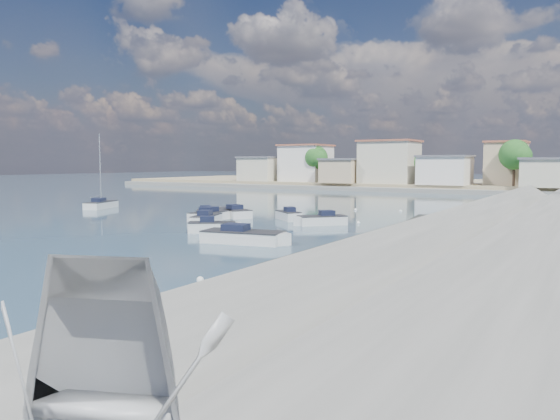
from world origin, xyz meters
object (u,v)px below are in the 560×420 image
motorboat_h (247,238)px  motorboat_a (207,220)px  motorboat_b (215,228)px  motorboat_d (320,221)px  motorboat_c (231,213)px  sailboat (102,205)px  motorboat_g (205,215)px  motorboat_e (214,216)px  motorboat_f (288,216)px

motorboat_h → motorboat_a: bearing=141.0°
motorboat_b → motorboat_d: same height
motorboat_b → motorboat_c: bearing=119.9°
sailboat → motorboat_h: bearing=-25.2°
motorboat_b → motorboat_g: 10.04m
motorboat_d → motorboat_a: bearing=-154.4°
motorboat_a → motorboat_d: bearing=25.6°
sailboat → motorboat_e: bearing=-10.2°
motorboat_c → motorboat_f: size_ratio=1.54×
motorboat_d → motorboat_g: same height
motorboat_g → motorboat_f: bearing=27.6°
motorboat_e → sailboat: size_ratio=0.65×
motorboat_a → motorboat_b: bearing=-46.3°
motorboat_b → motorboat_a: bearing=133.7°
motorboat_h → motorboat_c: bearing=129.3°
motorboat_b → motorboat_c: size_ratio=0.68×
sailboat → motorboat_d: bearing=-4.6°
motorboat_d → motorboat_g: 11.68m
motorboat_f → sailboat: (-25.55, 0.04, 0.04)m
motorboat_g → motorboat_h: size_ratio=0.70×
motorboat_c → motorboat_d: bearing=-10.9°
motorboat_c → motorboat_h: same height
motorboat_c → sailboat: bearing=179.1°
motorboat_b → motorboat_c: same height
motorboat_b → sailboat: 27.67m
motorboat_f → sailboat: size_ratio=0.41×
motorboat_c → motorboat_f: same height
motorboat_d → motorboat_e: bearing=-174.3°
motorboat_b → motorboat_e: size_ratio=0.66×
motorboat_g → motorboat_h: 16.27m
motorboat_h → motorboat_d: bearing=92.8°
motorboat_g → motorboat_b: bearing=-47.2°
motorboat_e → motorboat_f: (6.15, 3.45, -0.00)m
motorboat_e → motorboat_c: bearing=94.4°
motorboat_a → motorboat_e: bearing=118.9°
motorboat_h → sailboat: (-30.75, 14.46, 0.04)m
motorboat_a → motorboat_e: size_ratio=0.81×
motorboat_b → motorboat_g: (-6.81, 7.37, 0.00)m
motorboat_e → motorboat_g: same height
motorboat_e → motorboat_b: bearing=-51.9°
motorboat_g → sailboat: 18.91m
motorboat_a → motorboat_g: bearing=131.3°
motorboat_h → sailboat: size_ratio=0.70×
motorboat_f → motorboat_h: size_ratio=0.58×
motorboat_f → motorboat_g: 7.91m
motorboat_b → motorboat_g: bearing=132.8°
motorboat_e → sailboat: (-19.40, 3.49, 0.04)m
motorboat_c → motorboat_g: size_ratio=1.28×
motorboat_e → motorboat_f: 7.05m
motorboat_a → sailboat: 22.22m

